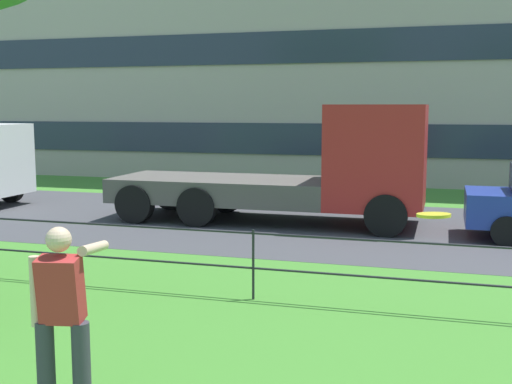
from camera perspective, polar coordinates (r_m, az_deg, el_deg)
street_strip at (r=15.00m, az=6.41°, el=-2.95°), size 80.00×7.19×0.01m
park_fence at (r=9.18m, az=-0.24°, el=-5.28°), size 38.40×0.04×1.00m
person_thrower at (r=6.00m, az=-16.57°, el=-10.22°), size 0.51×0.84×1.69m
frisbee at (r=5.40m, az=15.25°, el=-1.97°), size 0.38×0.38×0.04m
flatbed_truck_far_left at (r=15.11m, az=4.93°, el=1.79°), size 7.32×2.47×2.75m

